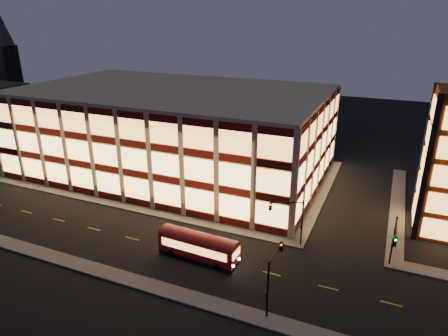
% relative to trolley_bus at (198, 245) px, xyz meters
% --- Properties ---
extents(ground, '(200.00, 200.00, 0.00)m').
position_rel_trolley_bus_xyz_m(ground, '(-13.50, 6.53, -1.75)').
color(ground, black).
rests_on(ground, ground).
extents(sidewalk_office_south, '(54.00, 2.00, 0.15)m').
position_rel_trolley_bus_xyz_m(sidewalk_office_south, '(-16.50, 7.53, -1.68)').
color(sidewalk_office_south, '#514F4C').
rests_on(sidewalk_office_south, ground).
extents(sidewalk_office_east, '(2.00, 30.00, 0.15)m').
position_rel_trolley_bus_xyz_m(sidewalk_office_east, '(9.50, 23.53, -1.68)').
color(sidewalk_office_east, '#514F4C').
rests_on(sidewalk_office_east, ground).
extents(sidewalk_tower_west, '(2.00, 30.00, 0.15)m').
position_rel_trolley_bus_xyz_m(sidewalk_tower_west, '(20.50, 23.53, -1.68)').
color(sidewalk_tower_west, '#514F4C').
rests_on(sidewalk_tower_west, ground).
extents(sidewalk_near, '(100.00, 2.00, 0.15)m').
position_rel_trolley_bus_xyz_m(sidewalk_near, '(-13.50, -6.47, -1.68)').
color(sidewalk_near, '#514F4C').
rests_on(sidewalk_near, ground).
extents(office_building, '(50.45, 30.45, 14.50)m').
position_rel_trolley_bus_xyz_m(office_building, '(-16.41, 23.44, 5.50)').
color(office_building, tan).
rests_on(office_building, ground).
extents(church_tower, '(5.00, 5.00, 18.00)m').
position_rel_trolley_bus_xyz_m(church_tower, '(-83.50, 46.53, 7.25)').
color(church_tower, '#2D2621').
rests_on(church_tower, ground).
extents(traffic_signal_far, '(3.79, 1.87, 6.00)m').
position_rel_trolley_bus_xyz_m(traffic_signal_far, '(8.71, 6.76, 2.36)').
color(traffic_signal_far, black).
rests_on(traffic_signal_far, ground).
extents(traffic_signal_right, '(1.20, 4.37, 6.00)m').
position_rel_trolley_bus_xyz_m(traffic_signal_right, '(20.00, 5.90, 2.35)').
color(traffic_signal_right, black).
rests_on(traffic_signal_right, ground).
extents(traffic_signal_near, '(0.32, 4.45, 6.00)m').
position_rel_trolley_bus_xyz_m(traffic_signal_near, '(10.00, -4.50, 2.38)').
color(traffic_signal_near, black).
rests_on(traffic_signal_near, ground).
extents(trolley_bus, '(9.43, 2.83, 3.16)m').
position_rel_trolley_bus_xyz_m(trolley_bus, '(0.00, 0.00, 0.00)').
color(trolley_bus, maroon).
rests_on(trolley_bus, ground).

